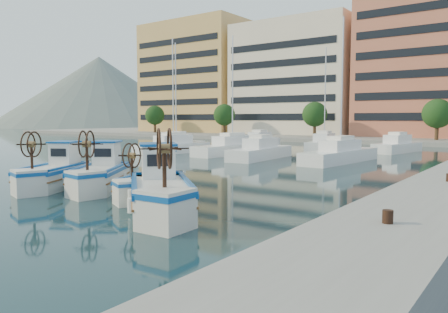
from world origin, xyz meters
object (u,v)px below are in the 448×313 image
at_px(fishing_boat_d, 160,189).
at_px(fishing_boat_a, 55,172).
at_px(fishing_boat_c, 151,181).
at_px(fishing_boat_b, 101,173).

bearing_deg(fishing_boat_d, fishing_boat_a, 124.16).
height_order(fishing_boat_a, fishing_boat_d, fishing_boat_d).
bearing_deg(fishing_boat_c, fishing_boat_a, 172.08).
xyz_separation_m(fishing_boat_c, fishing_boat_d, (2.80, -2.28, 0.20)).
bearing_deg(fishing_boat_b, fishing_boat_d, -54.92).
bearing_deg(fishing_boat_b, fishing_boat_c, -34.16).
xyz_separation_m(fishing_boat_a, fishing_boat_c, (5.85, 1.11, -0.12)).
distance_m(fishing_boat_a, fishing_boat_d, 8.73).
bearing_deg(fishing_boat_b, fishing_boat_a, 167.43).
distance_m(fishing_boat_b, fishing_boat_c, 3.47).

